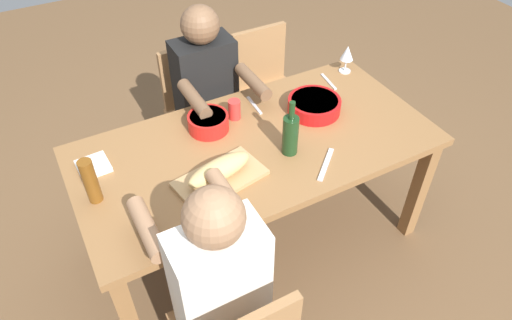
{
  "coord_description": "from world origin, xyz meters",
  "views": [
    {
      "loc": [
        0.83,
        1.53,
        2.22
      ],
      "look_at": [
        0.0,
        0.0,
        0.63
      ],
      "focal_mm": 32.7,
      "sensor_mm": 36.0,
      "label": 1
    }
  ],
  "objects_px": {
    "serving_bowl_pasta": "(208,122)",
    "napkin_stack": "(93,166)",
    "bread_loaf": "(220,169)",
    "wine_bottle": "(290,134)",
    "diner_far_right": "(216,278)",
    "chair_near_left": "(266,85)",
    "diner_near_center": "(209,92)",
    "beer_bottle": "(91,182)",
    "chair_near_center": "(199,106)",
    "cutting_board": "(220,178)",
    "serving_bowl_greens": "(314,105)",
    "wine_glass": "(347,54)",
    "cup_near_center": "(234,110)",
    "dining_table": "(256,156)"
  },
  "relations": [
    {
      "from": "serving_bowl_pasta",
      "to": "napkin_stack",
      "type": "bearing_deg",
      "value": 0.98
    },
    {
      "from": "bread_loaf",
      "to": "serving_bowl_pasta",
      "type": "bearing_deg",
      "value": -106.27
    },
    {
      "from": "bread_loaf",
      "to": "wine_bottle",
      "type": "distance_m",
      "value": 0.38
    },
    {
      "from": "diner_far_right",
      "to": "chair_near_left",
      "type": "xyz_separation_m",
      "value": [
        -0.97,
        -1.34,
        -0.21
      ]
    },
    {
      "from": "diner_near_center",
      "to": "beer_bottle",
      "type": "height_order",
      "value": "diner_near_center"
    },
    {
      "from": "chair_near_center",
      "to": "cutting_board",
      "type": "xyz_separation_m",
      "value": [
        0.26,
        0.91,
        0.27
      ]
    },
    {
      "from": "serving_bowl_greens",
      "to": "cutting_board",
      "type": "relative_size",
      "value": 0.7
    },
    {
      "from": "serving_bowl_greens",
      "to": "napkin_stack",
      "type": "bearing_deg",
      "value": -5.81
    },
    {
      "from": "cutting_board",
      "to": "wine_glass",
      "type": "bearing_deg",
      "value": -155.36
    },
    {
      "from": "serving_bowl_greens",
      "to": "serving_bowl_pasta",
      "type": "relative_size",
      "value": 1.35
    },
    {
      "from": "napkin_stack",
      "to": "cutting_board",
      "type": "bearing_deg",
      "value": 144.04
    },
    {
      "from": "chair_near_center",
      "to": "bread_loaf",
      "type": "xyz_separation_m",
      "value": [
        0.26,
        0.91,
        0.32
      ]
    },
    {
      "from": "diner_near_center",
      "to": "diner_far_right",
      "type": "distance_m",
      "value": 1.25
    },
    {
      "from": "wine_glass",
      "to": "cup_near_center",
      "type": "distance_m",
      "value": 0.79
    },
    {
      "from": "chair_near_center",
      "to": "chair_near_left",
      "type": "height_order",
      "value": "same"
    },
    {
      "from": "chair_near_center",
      "to": "wine_bottle",
      "type": "xyz_separation_m",
      "value": [
        -0.11,
        0.89,
        0.37
      ]
    },
    {
      "from": "dining_table",
      "to": "wine_glass",
      "type": "xyz_separation_m",
      "value": [
        -0.78,
        -0.33,
        0.2
      ]
    },
    {
      "from": "serving_bowl_pasta",
      "to": "bread_loaf",
      "type": "distance_m",
      "value": 0.37
    },
    {
      "from": "dining_table",
      "to": "serving_bowl_greens",
      "type": "height_order",
      "value": "serving_bowl_greens"
    },
    {
      "from": "beer_bottle",
      "to": "napkin_stack",
      "type": "relative_size",
      "value": 1.57
    },
    {
      "from": "napkin_stack",
      "to": "wine_bottle",
      "type": "bearing_deg",
      "value": 158.75
    },
    {
      "from": "chair_near_center",
      "to": "serving_bowl_greens",
      "type": "xyz_separation_m",
      "value": [
        -0.4,
        0.67,
        0.3
      ]
    },
    {
      "from": "wine_glass",
      "to": "napkin_stack",
      "type": "distance_m",
      "value": 1.53
    },
    {
      "from": "dining_table",
      "to": "diner_far_right",
      "type": "bearing_deg",
      "value": 49.9
    },
    {
      "from": "chair_near_center",
      "to": "wine_bottle",
      "type": "relative_size",
      "value": 2.93
    },
    {
      "from": "serving_bowl_greens",
      "to": "bread_loaf",
      "type": "relative_size",
      "value": 0.87
    },
    {
      "from": "cutting_board",
      "to": "wine_bottle",
      "type": "height_order",
      "value": "wine_bottle"
    },
    {
      "from": "wine_bottle",
      "to": "wine_glass",
      "type": "height_order",
      "value": "wine_bottle"
    },
    {
      "from": "diner_near_center",
      "to": "bread_loaf",
      "type": "bearing_deg",
      "value": 70.09
    },
    {
      "from": "wine_bottle",
      "to": "chair_near_left",
      "type": "bearing_deg",
      "value": -112.79
    },
    {
      "from": "diner_far_right",
      "to": "wine_glass",
      "type": "relative_size",
      "value": 7.23
    },
    {
      "from": "diner_far_right",
      "to": "beer_bottle",
      "type": "height_order",
      "value": "diner_far_right"
    },
    {
      "from": "wine_bottle",
      "to": "napkin_stack",
      "type": "relative_size",
      "value": 2.07
    },
    {
      "from": "diner_near_center",
      "to": "bread_loaf",
      "type": "height_order",
      "value": "diner_near_center"
    },
    {
      "from": "diner_far_right",
      "to": "serving_bowl_pasta",
      "type": "xyz_separation_m",
      "value": [
        -0.33,
        -0.79,
        0.09
      ]
    },
    {
      "from": "serving_bowl_pasta",
      "to": "wine_bottle",
      "type": "xyz_separation_m",
      "value": [
        -0.27,
        0.34,
        0.06
      ]
    },
    {
      "from": "chair_near_left",
      "to": "cup_near_center",
      "type": "bearing_deg",
      "value": 47.17
    },
    {
      "from": "serving_bowl_greens",
      "to": "serving_bowl_pasta",
      "type": "bearing_deg",
      "value": -12.82
    },
    {
      "from": "diner_near_center",
      "to": "wine_glass",
      "type": "height_order",
      "value": "diner_near_center"
    },
    {
      "from": "serving_bowl_pasta",
      "to": "bread_loaf",
      "type": "relative_size",
      "value": 0.64
    },
    {
      "from": "chair_near_center",
      "to": "serving_bowl_pasta",
      "type": "distance_m",
      "value": 0.65
    },
    {
      "from": "chair_near_center",
      "to": "wine_bottle",
      "type": "bearing_deg",
      "value": 97.15
    },
    {
      "from": "chair_near_left",
      "to": "cup_near_center",
      "type": "xyz_separation_m",
      "value": [
        0.49,
        0.53,
        0.31
      ]
    },
    {
      "from": "diner_far_right",
      "to": "wine_glass",
      "type": "xyz_separation_m",
      "value": [
        -1.26,
        -0.91,
        0.16
      ]
    },
    {
      "from": "cup_near_center",
      "to": "wine_glass",
      "type": "bearing_deg",
      "value": -173.0
    },
    {
      "from": "chair_near_left",
      "to": "serving_bowl_greens",
      "type": "relative_size",
      "value": 3.05
    },
    {
      "from": "serving_bowl_pasta",
      "to": "cutting_board",
      "type": "bearing_deg",
      "value": 73.73
    },
    {
      "from": "diner_near_center",
      "to": "serving_bowl_greens",
      "type": "height_order",
      "value": "diner_near_center"
    },
    {
      "from": "dining_table",
      "to": "beer_bottle",
      "type": "relative_size",
      "value": 8.04
    },
    {
      "from": "chair_near_left",
      "to": "napkin_stack",
      "type": "distance_m",
      "value": 1.38
    }
  ]
}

